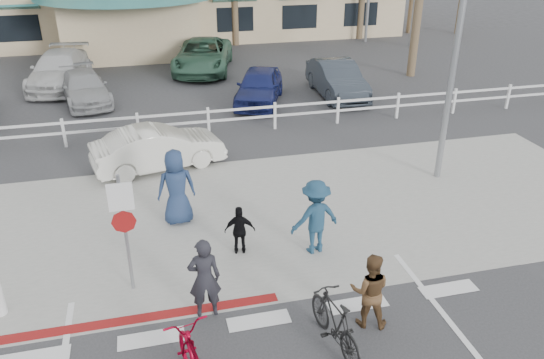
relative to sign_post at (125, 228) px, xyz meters
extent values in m
plane|color=#333335|center=(2.30, -2.20, -1.45)|extent=(140.00, 140.00, 0.00)
cube|color=gray|center=(2.30, 2.30, -1.44)|extent=(22.00, 7.00, 0.01)
cube|color=#333335|center=(2.30, 6.30, -1.45)|extent=(40.00, 5.00, 0.01)
cube|color=#333335|center=(2.30, 15.80, -1.45)|extent=(50.00, 16.00, 0.01)
cube|color=maroon|center=(-0.70, -1.00, -1.44)|extent=(7.00, 0.25, 0.02)
imported|color=black|center=(1.37, -1.15, -0.61)|extent=(0.63, 0.43, 1.68)
imported|color=black|center=(3.47, -2.53, -0.92)|extent=(0.76, 1.81, 1.06)
imported|color=brown|center=(4.27, -2.13, -0.69)|extent=(0.90, 0.81, 1.51)
imported|color=navy|center=(4.05, 0.44, -0.56)|extent=(1.24, 0.84, 1.78)
imported|color=black|center=(2.40, 0.76, -0.86)|extent=(0.73, 0.40, 1.18)
imported|color=navy|center=(1.16, 2.50, -0.48)|extent=(0.99, 0.69, 1.93)
imported|color=silver|center=(0.87, 5.89, -0.80)|extent=(4.14, 2.21, 1.30)
imported|color=#97999B|center=(-1.76, 13.24, -0.83)|extent=(2.57, 4.51, 1.23)
imported|color=navy|center=(5.22, 11.42, -0.74)|extent=(3.03, 4.50, 1.42)
imported|color=#293038|center=(8.64, 11.55, -0.71)|extent=(1.72, 4.56, 1.48)
imported|color=silver|center=(-3.00, 15.91, -0.69)|extent=(2.74, 5.48, 1.53)
imported|color=#355E49|center=(3.63, 17.11, -0.68)|extent=(3.83, 6.02, 1.55)
camera|label=1|loc=(0.67, -9.26, 5.40)|focal=35.00mm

